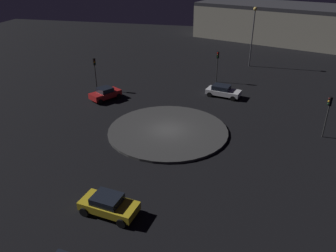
# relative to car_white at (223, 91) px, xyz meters

# --- Properties ---
(ground_plane) EXTENTS (118.62, 118.62, 0.00)m
(ground_plane) POSITION_rel_car_white_xyz_m (-4.68, -11.14, -0.76)
(ground_plane) COLOR black
(roundabout_island) EXTENTS (12.29, 12.29, 0.24)m
(roundabout_island) POSITION_rel_car_white_xyz_m (-4.68, -11.14, -0.64)
(roundabout_island) COLOR #383838
(roundabout_island) RESTS_ON ground_plane
(car_white) EXTENTS (4.60, 2.93, 1.46)m
(car_white) POSITION_rel_car_white_xyz_m (0.00, 0.00, 0.00)
(car_white) COLOR white
(car_white) RESTS_ON ground_plane
(car_yellow) EXTENTS (4.29, 2.59, 1.45)m
(car_yellow) POSITION_rel_car_white_xyz_m (-5.96, -24.07, 0.00)
(car_yellow) COLOR gold
(car_yellow) RESTS_ON ground_plane
(car_red) EXTENTS (3.62, 4.19, 1.54)m
(car_red) POSITION_rel_car_white_xyz_m (-14.32, -4.28, 0.02)
(car_red) COLOR red
(car_red) RESTS_ON ground_plane
(traffic_light_east) EXTENTS (0.37, 0.33, 4.29)m
(traffic_light_east) POSITION_rel_car_white_xyz_m (10.59, -8.83, 2.29)
(traffic_light_east) COLOR #2D2D2D
(traffic_light_east) RESTS_ON ground_plane
(traffic_light_northwest) EXTENTS (0.39, 0.38, 4.33)m
(traffic_light_northwest) POSITION_rel_car_white_xyz_m (-16.79, -1.35, 2.32)
(traffic_light_northwest) COLOR #2D2D2D
(traffic_light_northwest) RESTS_ON ground_plane
(traffic_light_north) EXTENTS (0.34, 0.38, 4.39)m
(traffic_light_north) POSITION_rel_car_white_xyz_m (-1.34, 5.43, 2.36)
(traffic_light_north) COLOR #2D2D2D
(traffic_light_north) RESTS_ON ground_plane
(streetlamp_north) EXTENTS (0.59, 0.59, 9.31)m
(streetlamp_north) POSITION_rel_car_white_xyz_m (3.19, 14.58, 5.60)
(streetlamp_north) COLOR #4C4C51
(streetlamp_north) RESTS_ON ground_plane
(store_building) EXTENTS (34.04, 23.78, 7.36)m
(store_building) POSITION_rel_car_white_xyz_m (7.58, 36.87, 2.92)
(store_building) COLOR #ADA893
(store_building) RESTS_ON ground_plane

